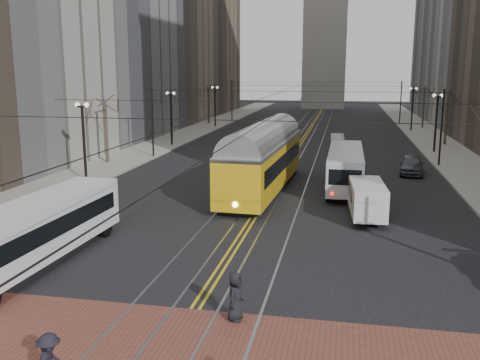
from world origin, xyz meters
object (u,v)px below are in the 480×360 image
at_px(streetcar, 263,165).
at_px(sedan_silver, 337,140).
at_px(rear_bus, 345,169).
at_px(sedan_grey, 412,165).
at_px(transit_bus, 36,234).
at_px(pedestrian_a, 235,296).
at_px(cargo_van, 367,201).

distance_m(streetcar, sedan_silver, 23.78).
bearing_deg(rear_bus, streetcar, -162.84).
relative_size(rear_bus, sedan_grey, 2.37).
relative_size(transit_bus, pedestrian_a, 6.63).
height_order(streetcar, sedan_silver, streetcar).
distance_m(streetcar, sedan_grey, 13.52).
distance_m(rear_bus, sedan_grey, 8.35).
bearing_deg(sedan_grey, streetcar, -135.93).
relative_size(streetcar, pedestrian_a, 9.33).
bearing_deg(sedan_silver, rear_bus, -91.29).
bearing_deg(pedestrian_a, cargo_van, -10.39).
bearing_deg(transit_bus, sedan_silver, 75.18).
bearing_deg(sedan_grey, cargo_van, -98.98).
xyz_separation_m(streetcar, sedan_grey, (10.72, 8.17, -1.06)).
bearing_deg(sedan_grey, rear_bus, -122.06).
bearing_deg(streetcar, cargo_van, -38.67).
bearing_deg(transit_bus, sedan_grey, 55.37).
relative_size(streetcar, cargo_van, 3.35).
bearing_deg(sedan_silver, cargo_van, -89.51).
bearing_deg(pedestrian_a, streetcar, 14.79).
relative_size(streetcar, sedan_grey, 3.47).
bearing_deg(pedestrian_a, sedan_grey, -8.61).
xyz_separation_m(rear_bus, sedan_grey, (5.22, 6.49, -0.61)).
relative_size(sedan_silver, pedestrian_a, 2.47).
relative_size(transit_bus, sedan_grey, 2.47).
bearing_deg(streetcar, sedan_grey, 40.26).
bearing_deg(pedestrian_a, transit_bus, 78.64).
height_order(streetcar, sedan_grey, streetcar).
relative_size(transit_bus, streetcar, 0.71).
height_order(cargo_van, pedestrian_a, cargo_van).
bearing_deg(rear_bus, sedan_silver, 92.53).
bearing_deg(streetcar, sedan_silver, 81.77).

